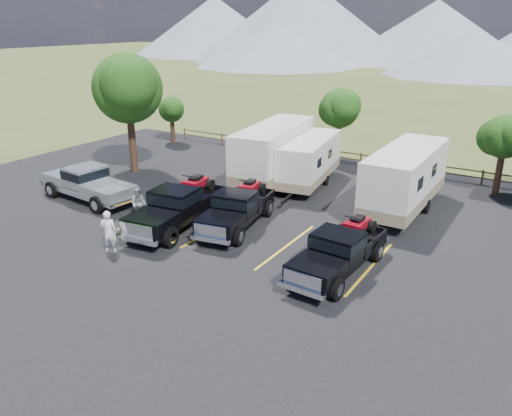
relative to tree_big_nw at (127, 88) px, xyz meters
The scene contains 18 objects.
ground 16.44m from the tree_big_nw, 35.73° to the right, with size 320.00×320.00×0.00m, color #425423.
asphalt_lot 14.99m from the tree_big_nw, 25.65° to the right, with size 44.00×34.00×0.04m, color black.
stall_lines 14.61m from the tree_big_nw, 21.83° to the right, with size 12.12×5.50×0.01m.
tree_big_nw is the anchor object (origin of this frame).
tree_ne_a 23.05m from the tree_big_nw, 20.37° to the left, with size 3.11×2.92×4.76m.
tree_north 14.61m from the tree_big_nw, 43.53° to the left, with size 3.46×3.24×5.25m.
tree_nw_small 9.15m from the tree_big_nw, 113.52° to the left, with size 2.59×2.43×3.85m.
rail_fence 18.06m from the tree_big_nw, 33.08° to the left, with size 36.12×0.12×1.00m.
mountain_range 97.10m from the tree_big_nw, 87.10° to the left, with size 209.00×71.00×20.00m.
rig_left 11.41m from the tree_big_nw, 33.21° to the right, with size 3.04×6.92×2.24m.
rig_center 12.92m from the tree_big_nw, 20.45° to the right, with size 3.02×6.36×2.04m.
rig_right 19.08m from the tree_big_nw, 18.93° to the right, with size 2.37×6.11×2.01m.
trailer_left 10.31m from the tree_big_nw, 20.30° to the left, with size 3.75×10.25×3.54m.
trailer_center 12.60m from the tree_big_nw, 18.17° to the left, with size 3.23×8.46×2.92m.
trailer_right 18.20m from the tree_big_nw, ahead, with size 2.62×9.76×3.40m.
pickup_silver 7.46m from the tree_big_nw, 70.12° to the right, with size 6.71×2.75×1.97m.
person_a 13.44m from the tree_big_nw, 49.89° to the right, with size 0.71×0.46×1.94m, color white.
person_b 10.06m from the tree_big_nw, 43.49° to the right, with size 0.80×0.63×1.66m, color gray.
Camera 1 is at (11.80, -14.28, 9.78)m, focal length 35.00 mm.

